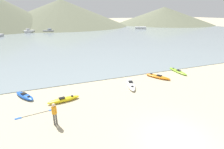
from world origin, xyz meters
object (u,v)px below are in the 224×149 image
(kayak_on_sand_0, at_px, (158,77))
(loose_paddle, at_px, (36,114))
(moored_boat_3, at_px, (49,31))
(kayak_on_sand_1, at_px, (25,96))
(kayak_on_sand_4, at_px, (131,84))
(moored_boat_1, at_px, (140,28))
(kayak_on_sand_2, at_px, (64,100))
(kayak_on_sand_3, at_px, (178,71))
(person_near_foreground, at_px, (54,113))
(moored_boat_2, at_px, (29,31))

(kayak_on_sand_0, distance_m, loose_paddle, 13.24)
(loose_paddle, bearing_deg, kayak_on_sand_0, 13.33)
(moored_boat_3, distance_m, loose_paddle, 57.41)
(kayak_on_sand_1, xyz_separation_m, loose_paddle, (0.95, -3.24, -0.14))
(kayak_on_sand_4, distance_m, moored_boat_1, 63.59)
(kayak_on_sand_1, bearing_deg, kayak_on_sand_2, -32.68)
(kayak_on_sand_0, height_order, moored_boat_3, moored_boat_3)
(kayak_on_sand_3, distance_m, kayak_on_sand_4, 7.59)
(kayak_on_sand_0, height_order, loose_paddle, kayak_on_sand_0)
(kayak_on_sand_4, bearing_deg, person_near_foreground, -152.27)
(kayak_on_sand_1, xyz_separation_m, kayak_on_sand_2, (3.12, -2.00, 0.01))
(kayak_on_sand_4, height_order, moored_boat_1, moored_boat_1)
(kayak_on_sand_3, xyz_separation_m, moored_boat_3, (-12.89, 53.47, 0.40))
(kayak_on_sand_2, distance_m, moored_boat_2, 57.09)
(kayak_on_sand_3, relative_size, moored_boat_2, 0.82)
(kayak_on_sand_2, distance_m, loose_paddle, 2.51)
(kayak_on_sand_2, bearing_deg, kayak_on_sand_3, 10.34)
(person_near_foreground, bearing_deg, kayak_on_sand_0, 22.92)
(kayak_on_sand_0, xyz_separation_m, loose_paddle, (-12.88, -3.05, -0.14))
(kayak_on_sand_0, bearing_deg, kayak_on_sand_4, -167.61)
(person_near_foreground, distance_m, moored_boat_2, 60.09)
(loose_paddle, bearing_deg, moored_boat_3, 86.51)
(kayak_on_sand_3, bearing_deg, kayak_on_sand_1, -178.04)
(kayak_on_sand_3, distance_m, moored_boat_3, 55.00)
(kayak_on_sand_1, distance_m, moored_boat_2, 54.88)
(kayak_on_sand_0, bearing_deg, moored_boat_1, 61.77)
(kayak_on_sand_0, distance_m, moored_boat_1, 60.92)
(kayak_on_sand_3, relative_size, loose_paddle, 1.13)
(kayak_on_sand_1, distance_m, person_near_foreground, 5.61)
(kayak_on_sand_0, xyz_separation_m, moored_boat_3, (-9.38, 54.25, 0.38))
(moored_boat_1, bearing_deg, moored_boat_2, 178.28)
(kayak_on_sand_4, distance_m, moored_boat_2, 57.20)
(moored_boat_2, relative_size, moored_boat_3, 0.92)
(moored_boat_3, relative_size, loose_paddle, 1.49)
(kayak_on_sand_4, relative_size, moored_boat_3, 0.83)
(kayak_on_sand_1, height_order, loose_paddle, kayak_on_sand_1)
(kayak_on_sand_0, height_order, moored_boat_1, moored_boat_1)
(kayak_on_sand_4, bearing_deg, kayak_on_sand_0, 12.39)
(kayak_on_sand_3, relative_size, kayak_on_sand_4, 0.91)
(moored_boat_3, bearing_deg, kayak_on_sand_2, -91.35)
(kayak_on_sand_1, height_order, kayak_on_sand_2, kayak_on_sand_2)
(moored_boat_2, bearing_deg, loose_paddle, -86.81)
(loose_paddle, bearing_deg, person_near_foreground, -55.23)
(kayak_on_sand_1, distance_m, moored_boat_1, 68.40)
(moored_boat_1, height_order, moored_boat_2, moored_boat_2)
(moored_boat_1, distance_m, moored_boat_2, 44.95)
(kayak_on_sand_1, relative_size, loose_paddle, 0.93)
(kayak_on_sand_3, bearing_deg, kayak_on_sand_2, -169.66)
(moored_boat_3, bearing_deg, kayak_on_sand_4, -84.31)
(moored_boat_2, xyz_separation_m, moored_boat_3, (6.73, -0.77, -0.06))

